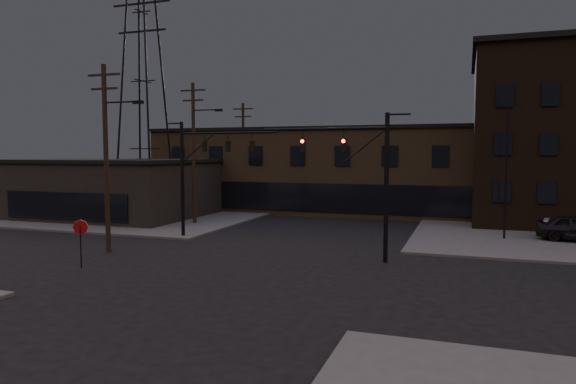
# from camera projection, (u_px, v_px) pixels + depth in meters

# --- Properties ---
(ground) EXTENTS (140.00, 140.00, 0.00)m
(ground) POSITION_uv_depth(u_px,v_px,m) (240.00, 271.00, 25.50)
(ground) COLOR black
(ground) RESTS_ON ground
(sidewalk_nw) EXTENTS (30.00, 30.00, 0.15)m
(sidewalk_nw) POSITION_uv_depth(u_px,v_px,m) (136.00, 208.00, 53.44)
(sidewalk_nw) COLOR #474744
(sidewalk_nw) RESTS_ON ground
(building_row) EXTENTS (40.00, 12.00, 8.00)m
(building_row) POSITION_uv_depth(u_px,v_px,m) (356.00, 171.00, 51.54)
(building_row) COLOR brown
(building_row) RESTS_ON ground
(building_left) EXTENTS (16.00, 12.00, 5.00)m
(building_left) POSITION_uv_depth(u_px,v_px,m) (114.00, 190.00, 46.94)
(building_left) COLOR black
(building_left) RESTS_ON ground
(traffic_signal_near) EXTENTS (7.12, 0.24, 8.00)m
(traffic_signal_near) POSITION_uv_depth(u_px,v_px,m) (365.00, 171.00, 27.59)
(traffic_signal_near) COLOR black
(traffic_signal_near) RESTS_ON ground
(traffic_signal_far) EXTENTS (7.12, 0.24, 8.00)m
(traffic_signal_far) POSITION_uv_depth(u_px,v_px,m) (199.00, 166.00, 34.85)
(traffic_signal_far) COLOR black
(traffic_signal_far) RESTS_ON ground
(stop_sign) EXTENTS (0.72, 0.33, 2.48)m
(stop_sign) POSITION_uv_depth(u_px,v_px,m) (80.00, 232.00, 26.12)
(stop_sign) COLOR black
(stop_sign) RESTS_ON ground
(utility_pole_near) EXTENTS (3.70, 0.28, 11.00)m
(utility_pole_near) POSITION_uv_depth(u_px,v_px,m) (107.00, 153.00, 30.03)
(utility_pole_near) COLOR black
(utility_pole_near) RESTS_ON ground
(utility_pole_mid) EXTENTS (3.70, 0.28, 11.50)m
(utility_pole_mid) POSITION_uv_depth(u_px,v_px,m) (194.00, 150.00, 41.64)
(utility_pole_mid) COLOR black
(utility_pole_mid) RESTS_ON ground
(utility_pole_far) EXTENTS (2.20, 0.28, 11.00)m
(utility_pole_far) POSITION_uv_depth(u_px,v_px,m) (243.00, 154.00, 53.31)
(utility_pole_far) COLOR black
(utility_pole_far) RESTS_ON ground
(transmission_tower) EXTENTS (7.00, 7.00, 25.00)m
(transmission_tower) POSITION_uv_depth(u_px,v_px,m) (143.00, 81.00, 47.40)
(transmission_tower) COLOR black
(transmission_tower) RESTS_ON ground
(lot_light_a) EXTENTS (1.50, 0.28, 9.14)m
(lot_light_a) POSITION_uv_depth(u_px,v_px,m) (507.00, 158.00, 33.98)
(lot_light_a) COLOR black
(lot_light_a) RESTS_ON ground
(car_crossing) EXTENTS (2.56, 4.25, 1.32)m
(car_crossing) POSITION_uv_depth(u_px,v_px,m) (327.00, 208.00, 48.85)
(car_crossing) COLOR black
(car_crossing) RESTS_ON ground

